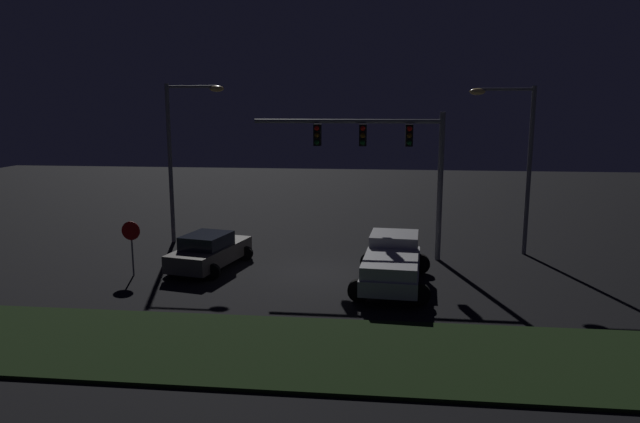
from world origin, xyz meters
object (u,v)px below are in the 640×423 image
at_px(pickup_truck, 393,260).
at_px(car_sedan, 209,251).
at_px(street_lamp_right, 516,148).
at_px(traffic_signal_gantry, 385,149).
at_px(stop_sign, 131,238).
at_px(street_lamp_left, 181,143).

distance_m(pickup_truck, car_sedan, 7.78).
distance_m(pickup_truck, street_lamp_right, 8.66).
xyz_separation_m(pickup_truck, car_sedan, (-7.62, 1.52, -0.26)).
bearing_deg(car_sedan, street_lamp_right, -61.27).
bearing_deg(street_lamp_right, pickup_truck, -135.59).
height_order(pickup_truck, traffic_signal_gantry, traffic_signal_gantry).
height_order(street_lamp_right, stop_sign, street_lamp_right).
relative_size(street_lamp_left, street_lamp_right, 1.02).
height_order(traffic_signal_gantry, stop_sign, traffic_signal_gantry).
xyz_separation_m(pickup_truck, street_lamp_right, (5.53, 5.42, 3.88)).
xyz_separation_m(street_lamp_right, stop_sign, (-15.91, -5.29, -3.32)).
bearing_deg(stop_sign, car_sedan, 26.80).
xyz_separation_m(car_sedan, traffic_signal_gantry, (7.26, 2.46, 4.16)).
xyz_separation_m(pickup_truck, stop_sign, (-10.38, 0.13, 0.56)).
relative_size(pickup_truck, street_lamp_left, 0.71).
xyz_separation_m(car_sedan, street_lamp_right, (13.15, 3.90, 4.14)).
relative_size(pickup_truck, stop_sign, 2.48).
xyz_separation_m(pickup_truck, traffic_signal_gantry, (-0.37, 3.97, 3.90)).
height_order(car_sedan, stop_sign, stop_sign).
relative_size(car_sedan, street_lamp_right, 0.61).
xyz_separation_m(pickup_truck, street_lamp_left, (-10.25, 5.97, 3.98)).
xyz_separation_m(car_sedan, street_lamp_left, (-2.62, 4.45, 4.24)).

